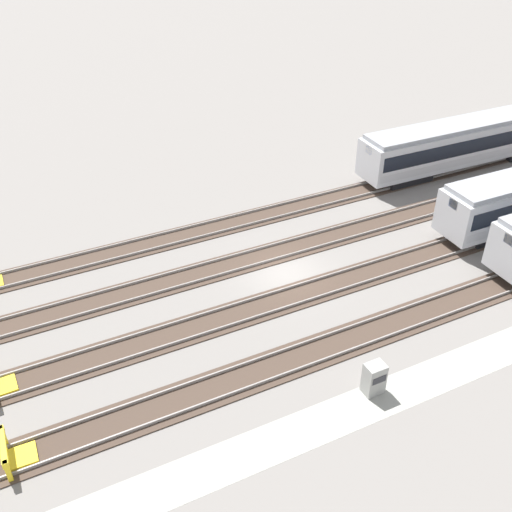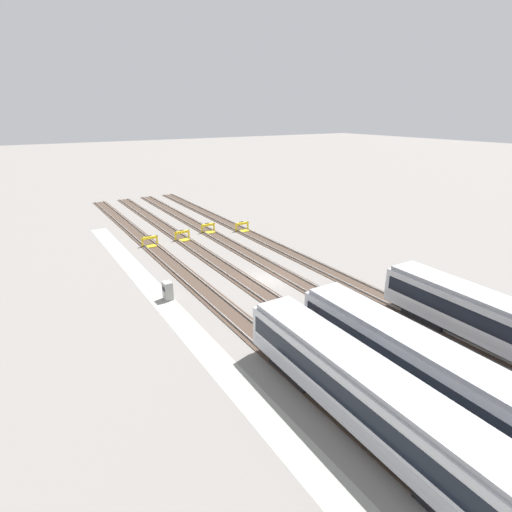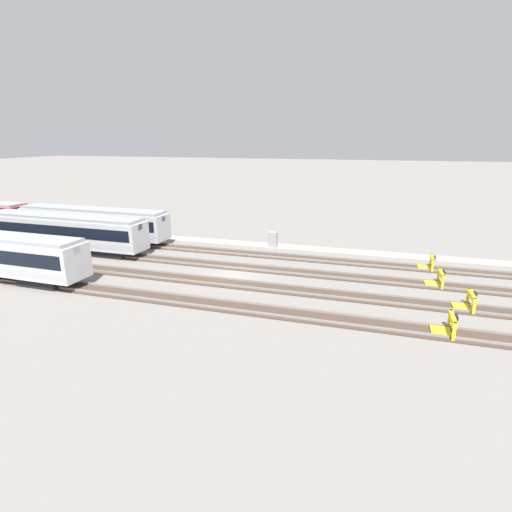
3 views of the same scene
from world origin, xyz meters
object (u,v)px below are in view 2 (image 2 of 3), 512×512
bumper_stop_nearest_track (150,242)px  bumper_stop_near_inner_track (183,236)px  subway_car_back_row_leftmost (369,396)px  bumper_stop_far_inner_track (243,227)px  subway_car_front_row_centre (506,328)px  electrical_cabinet (168,291)px  subway_car_front_row_leftmost (424,369)px  bumper_stop_middle_track (209,229)px

bumper_stop_nearest_track → bumper_stop_near_inner_track: size_ratio=1.00×
subway_car_back_row_leftmost → bumper_stop_far_inner_track: (-34.58, 12.78, -1.53)m
subway_car_front_row_centre → electrical_cabinet: subway_car_front_row_centre is taller
subway_car_front_row_leftmost → electrical_cabinet: 21.31m
subway_car_front_row_leftmost → bumper_stop_near_inner_track: 35.07m
bumper_stop_near_inner_track → electrical_cabinet: size_ratio=1.25×
subway_car_front_row_centre → bumper_stop_near_inner_track: (-35.03, -8.47, -1.53)m
bumper_stop_middle_track → bumper_stop_nearest_track: bearing=-79.8°
subway_car_front_row_centre → bumper_stop_far_inner_track: subway_car_front_row_centre is taller
bumper_stop_nearest_track → bumper_stop_far_inner_track: (0.27, 12.78, 0.00)m
bumper_stop_far_inner_track → electrical_cabinet: bearing=-47.5°
subway_car_front_row_leftmost → electrical_cabinet: bearing=-159.1°
subway_car_front_row_centre → bumper_stop_far_inner_track: (-34.58, 0.04, -1.53)m
subway_car_front_row_centre → subway_car_front_row_leftmost: bearing=-90.0°
subway_car_front_row_leftmost → bumper_stop_nearest_track: (-34.85, -4.31, -1.53)m
bumper_stop_nearest_track → subway_car_front_row_centre: bearing=20.1°
electrical_cabinet → subway_car_front_row_leftmost: bearing=20.9°
subway_car_front_row_centre → subway_car_back_row_leftmost: same height
bumper_stop_nearest_track → bumper_stop_far_inner_track: size_ratio=1.00×
subway_car_front_row_centre → bumper_stop_far_inner_track: size_ratio=9.01×
bumper_stop_nearest_track → subway_car_back_row_leftmost: bearing=-0.0°
bumper_stop_near_inner_track → bumper_stop_far_inner_track: 8.52m
subway_car_front_row_centre → bumper_stop_far_inner_track: bearing=179.9°
subway_car_back_row_leftmost → bumper_stop_middle_track: 37.40m
subway_car_back_row_leftmost → bumper_stop_far_inner_track: size_ratio=9.00×
subway_car_front_row_leftmost → subway_car_front_row_centre: same height
subway_car_front_row_leftmost → bumper_stop_near_inner_track: subway_car_front_row_leftmost is taller
subway_car_front_row_centre → subway_car_back_row_leftmost: size_ratio=1.00×
bumper_stop_middle_track → electrical_cabinet: electrical_cabinet is taller
bumper_stop_far_inner_track → bumper_stop_near_inner_track: bearing=-93.1°
subway_car_back_row_leftmost → electrical_cabinet: subway_car_back_row_leftmost is taller
subway_car_front_row_leftmost → bumper_stop_middle_track: size_ratio=9.01×
bumper_stop_far_inner_track → bumper_stop_middle_track: bearing=-113.0°
bumper_stop_middle_track → bumper_stop_near_inner_track: bearing=-72.4°
bumper_stop_nearest_track → electrical_cabinet: size_ratio=1.25×
subway_car_front_row_centre → bumper_stop_nearest_track: subway_car_front_row_centre is taller
subway_car_front_row_leftmost → subway_car_back_row_leftmost: (0.00, -4.32, 0.00)m
subway_car_front_row_centre → electrical_cabinet: (-19.87, -16.02, -1.24)m
subway_car_front_row_leftmost → bumper_stop_near_inner_track: bearing=-179.9°
bumper_stop_nearest_track → bumper_stop_far_inner_track: same height
subway_car_front_row_leftmost → bumper_stop_far_inner_track: (-34.58, 8.47, -1.53)m
subway_car_back_row_leftmost → electrical_cabinet: bearing=-170.6°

